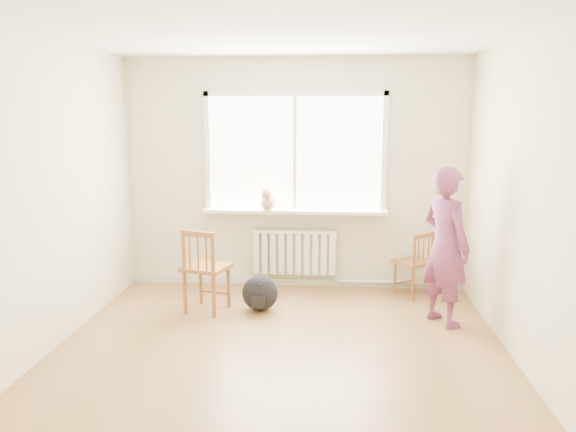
% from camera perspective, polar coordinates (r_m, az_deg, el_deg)
% --- Properties ---
extents(floor, '(4.50, 4.50, 0.00)m').
position_cam_1_polar(floor, '(4.79, -1.23, -15.02)').
color(floor, '#97693E').
rests_on(floor, ground).
extents(ceiling, '(4.50, 4.50, 0.00)m').
position_cam_1_polar(ceiling, '(4.38, -1.38, 18.84)').
color(ceiling, white).
rests_on(ceiling, back_wall).
extents(back_wall, '(4.00, 0.01, 2.70)m').
position_cam_1_polar(back_wall, '(6.61, 0.72, 4.25)').
color(back_wall, beige).
rests_on(back_wall, ground).
extents(window, '(2.12, 0.05, 1.42)m').
position_cam_1_polar(window, '(6.56, 0.72, 6.94)').
color(window, white).
rests_on(window, back_wall).
extents(windowsill, '(2.15, 0.22, 0.04)m').
position_cam_1_polar(windowsill, '(6.56, 0.65, 0.49)').
color(windowsill, white).
rests_on(windowsill, back_wall).
extents(radiator, '(1.00, 0.12, 0.55)m').
position_cam_1_polar(radiator, '(6.68, 0.65, -3.63)').
color(radiator, white).
rests_on(radiator, back_wall).
extents(heating_pipe, '(1.40, 0.04, 0.04)m').
position_cam_1_polar(heating_pipe, '(6.84, 11.24, -6.63)').
color(heating_pipe, silver).
rests_on(heating_pipe, back_wall).
extents(baseboard, '(4.00, 0.03, 0.08)m').
position_cam_1_polar(baseboard, '(6.86, 0.69, -6.71)').
color(baseboard, beige).
rests_on(baseboard, ground).
extents(chair_left, '(0.54, 0.52, 0.89)m').
position_cam_1_polar(chair_left, '(5.92, -8.51, -5.49)').
color(chair_left, brown).
rests_on(chair_left, floor).
extents(chair_right, '(0.51, 0.51, 0.75)m').
position_cam_1_polar(chair_right, '(6.51, 12.90, -4.79)').
color(chair_right, brown).
rests_on(chair_right, floor).
extents(person, '(0.62, 0.68, 1.56)m').
position_cam_1_polar(person, '(5.68, 15.72, -2.98)').
color(person, '#C44153').
rests_on(person, floor).
extents(cat, '(0.20, 0.44, 0.29)m').
position_cam_1_polar(cat, '(6.48, -2.03, 1.60)').
color(cat, '#CFB28D').
rests_on(cat, windowsill).
extents(backpack, '(0.44, 0.37, 0.38)m').
position_cam_1_polar(backpack, '(5.98, -2.87, -7.83)').
color(backpack, black).
rests_on(backpack, floor).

